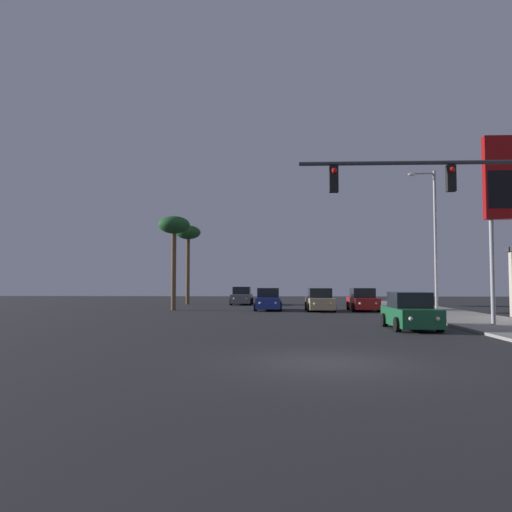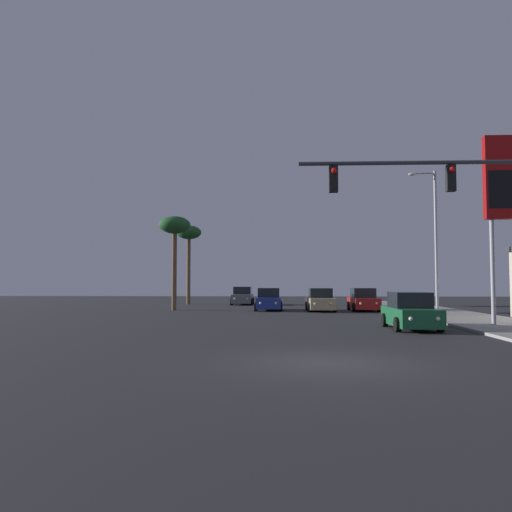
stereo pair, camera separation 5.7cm
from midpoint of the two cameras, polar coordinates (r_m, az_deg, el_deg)
ground_plane at (r=13.77m, az=8.32°, el=-11.95°), size 120.00×120.00×0.00m
car_green at (r=23.92m, az=17.30°, el=-6.17°), size 2.04×4.32×1.68m
car_tan at (r=37.04m, az=7.41°, el=-5.09°), size 2.04×4.33×1.68m
car_blue at (r=37.82m, az=1.50°, el=-5.07°), size 2.04×4.32×1.68m
car_grey at (r=47.10m, az=-1.51°, el=-4.65°), size 2.04×4.32×1.68m
car_red at (r=38.08m, az=12.20°, el=-4.99°), size 2.04×4.32×1.68m
traffic_light_mast at (r=18.38m, az=22.81°, el=5.43°), size 8.03×0.36×6.50m
street_lamp at (r=33.10m, az=19.70°, el=2.35°), size 1.74×0.24×9.00m
gas_station_sign at (r=26.71m, az=26.70°, el=6.97°), size 2.00×0.42×9.00m
palm_tree_mid at (r=38.55m, az=-9.24°, el=3.05°), size 2.40×2.40×7.14m
palm_tree_far at (r=48.49m, az=-7.65°, el=2.27°), size 2.40×2.40×7.57m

